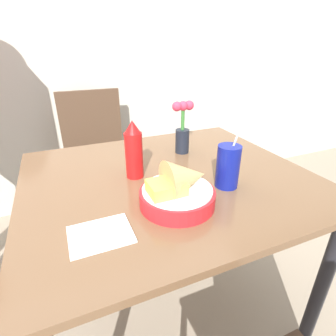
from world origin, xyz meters
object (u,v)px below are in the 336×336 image
(drink_cup, at_px, (228,168))
(flower_vase, at_px, (183,129))
(chair_far_window, at_px, (96,149))
(ketchup_bottle, at_px, (134,150))
(food_basket, at_px, (180,189))

(drink_cup, xyz_separation_m, flower_vase, (-0.00, 0.34, 0.04))
(chair_far_window, height_order, flower_vase, flower_vase)
(ketchup_bottle, bearing_deg, flower_vase, 28.81)
(chair_far_window, distance_m, drink_cup, 1.13)
(food_basket, distance_m, ketchup_bottle, 0.25)
(food_basket, distance_m, drink_cup, 0.20)
(chair_far_window, xyz_separation_m, ketchup_bottle, (0.03, -0.86, 0.30))
(food_basket, bearing_deg, drink_cup, 11.68)
(chair_far_window, xyz_separation_m, food_basket, (0.10, -1.09, 0.26))
(chair_far_window, height_order, food_basket, chair_far_window)
(flower_vase, bearing_deg, chair_far_window, 111.90)
(chair_far_window, relative_size, drink_cup, 3.70)
(food_basket, bearing_deg, flower_vase, 63.03)
(drink_cup, bearing_deg, flower_vase, 90.85)
(drink_cup, bearing_deg, ketchup_bottle, 144.30)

